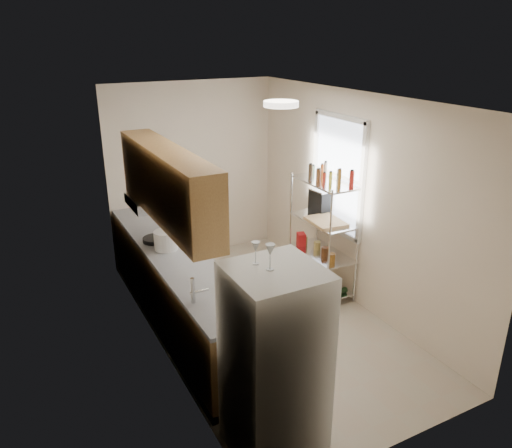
{
  "coord_description": "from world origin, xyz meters",
  "views": [
    {
      "loc": [
        -2.48,
        -4.51,
        3.21
      ],
      "look_at": [
        0.02,
        0.25,
        1.14
      ],
      "focal_mm": 35.0,
      "sensor_mm": 36.0,
      "label": 1
    }
  ],
  "objects_px": {
    "frying_pan_large": "(155,239)",
    "cutting_board": "(326,221)",
    "espresso_machine": "(320,201)",
    "refrigerator": "(274,364)",
    "rice_cooker": "(166,240)"
  },
  "relations": [
    {
      "from": "refrigerator",
      "to": "rice_cooker",
      "type": "relative_size",
      "value": 6.12
    },
    {
      "from": "frying_pan_large",
      "to": "espresso_machine",
      "type": "bearing_deg",
      "value": -12.37
    },
    {
      "from": "refrigerator",
      "to": "rice_cooker",
      "type": "height_order",
      "value": "refrigerator"
    },
    {
      "from": "frying_pan_large",
      "to": "cutting_board",
      "type": "distance_m",
      "value": 2.09
    },
    {
      "from": "cutting_board",
      "to": "espresso_machine",
      "type": "relative_size",
      "value": 1.56
    },
    {
      "from": "frying_pan_large",
      "to": "cutting_board",
      "type": "bearing_deg",
      "value": -22.7
    },
    {
      "from": "refrigerator",
      "to": "cutting_board",
      "type": "height_order",
      "value": "refrigerator"
    },
    {
      "from": "rice_cooker",
      "to": "espresso_machine",
      "type": "height_order",
      "value": "espresso_machine"
    },
    {
      "from": "frying_pan_large",
      "to": "espresso_machine",
      "type": "height_order",
      "value": "espresso_machine"
    },
    {
      "from": "refrigerator",
      "to": "rice_cooker",
      "type": "distance_m",
      "value": 2.33
    },
    {
      "from": "espresso_machine",
      "to": "cutting_board",
      "type": "bearing_deg",
      "value": -118.93
    },
    {
      "from": "cutting_board",
      "to": "espresso_machine",
      "type": "bearing_deg",
      "value": 67.26
    },
    {
      "from": "rice_cooker",
      "to": "cutting_board",
      "type": "distance_m",
      "value": 1.97
    },
    {
      "from": "rice_cooker",
      "to": "frying_pan_large",
      "type": "bearing_deg",
      "value": 100.55
    },
    {
      "from": "refrigerator",
      "to": "frying_pan_large",
      "type": "height_order",
      "value": "refrigerator"
    }
  ]
}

